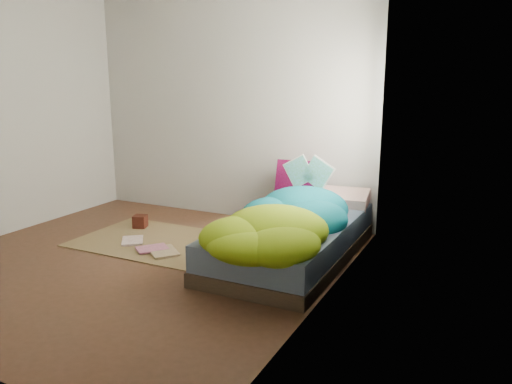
# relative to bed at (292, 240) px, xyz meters

# --- Properties ---
(ground) EXTENTS (3.50, 3.50, 0.00)m
(ground) POSITION_rel_bed_xyz_m (-1.22, -0.72, -0.17)
(ground) COLOR #472C1B
(ground) RESTS_ON ground
(room_walls) EXTENTS (3.54, 3.54, 2.62)m
(room_walls) POSITION_rel_bed_xyz_m (-1.21, -0.71, 1.46)
(room_walls) COLOR #BAB8B1
(room_walls) RESTS_ON ground
(bed) EXTENTS (1.00, 2.00, 0.34)m
(bed) POSITION_rel_bed_xyz_m (0.00, 0.00, 0.00)
(bed) COLOR #382D1E
(bed) RESTS_ON ground
(duvet) EXTENTS (0.96, 1.84, 0.34)m
(duvet) POSITION_rel_bed_xyz_m (0.00, -0.22, 0.34)
(duvet) COLOR #064E67
(duvet) RESTS_ON bed
(rug) EXTENTS (1.60, 1.10, 0.01)m
(rug) POSITION_rel_bed_xyz_m (-1.37, -0.17, -0.16)
(rug) COLOR brown
(rug) RESTS_ON ground
(pillow_floral) EXTENTS (0.60, 0.41, 0.13)m
(pillow_floral) POSITION_rel_bed_xyz_m (0.19, 0.80, 0.24)
(pillow_floral) COLOR beige
(pillow_floral) RESTS_ON bed
(pillow_magenta) EXTENTS (0.43, 0.17, 0.42)m
(pillow_magenta) POSITION_rel_bed_xyz_m (-0.26, 0.76, 0.38)
(pillow_magenta) COLOR #460422
(pillow_magenta) RESTS_ON bed
(open_book) EXTENTS (0.41, 0.09, 0.25)m
(open_book) POSITION_rel_bed_xyz_m (-0.04, 0.49, 0.64)
(open_book) COLOR #2A8032
(open_book) RESTS_ON duvet
(wooden_box) EXTENTS (0.17, 0.17, 0.13)m
(wooden_box) POSITION_rel_bed_xyz_m (-1.83, 0.12, -0.09)
(wooden_box) COLOR black
(wooden_box) RESTS_ON rug
(floor_book_a) EXTENTS (0.33, 0.35, 0.02)m
(floor_book_a) POSITION_rel_bed_xyz_m (-1.66, -0.37, -0.15)
(floor_book_a) COLOR white
(floor_book_a) RESTS_ON rug
(floor_book_b) EXTENTS (0.34, 0.35, 0.03)m
(floor_book_b) POSITION_rel_bed_xyz_m (-1.33, -0.36, -0.14)
(floor_book_b) COLOR pink
(floor_book_b) RESTS_ON rug
(floor_book_c) EXTENTS (0.40, 0.39, 0.02)m
(floor_book_c) POSITION_rel_bed_xyz_m (-1.18, -0.54, -0.14)
(floor_book_c) COLOR tan
(floor_book_c) RESTS_ON rug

